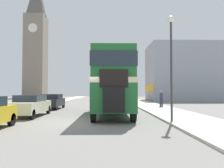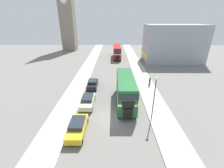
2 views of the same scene
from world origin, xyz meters
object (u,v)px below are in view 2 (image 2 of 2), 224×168
object	(u,v)px
car_parked_mid	(88,101)
car_parked_far	(93,84)
car_parked_near	(77,127)
church_tower	(66,3)
street_lamp	(155,92)
double_decker_bus	(126,88)
pedestrian_walking	(150,81)
bus_distant	(117,51)

from	to	relation	value
car_parked_mid	car_parked_far	size ratio (longest dim) A/B	1.10
car_parked_near	church_tower	distance (m)	54.66
street_lamp	church_tower	world-z (taller)	church_tower
car_parked_mid	street_lamp	size ratio (longest dim) A/B	0.77
car_parked_far	church_tower	world-z (taller)	church_tower
double_decker_bus	car_parked_near	distance (m)	9.24
car_parked_mid	car_parked_near	bearing A→B (deg)	-92.25
car_parked_far	pedestrian_walking	xyz separation A→B (m)	(11.14, 0.89, 0.32)
double_decker_bus	car_parked_mid	bearing A→B (deg)	-172.35
car_parked_mid	church_tower	distance (m)	49.27
bus_distant	pedestrian_walking	xyz separation A→B (m)	(5.93, -22.97, -1.33)
bus_distant	car_parked_near	size ratio (longest dim) A/B	2.29
car_parked_mid	church_tower	bearing A→B (deg)	107.80
pedestrian_walking	church_tower	size ratio (longest dim) A/B	0.05
double_decker_bus	church_tower	xyz separation A→B (m)	(-19.94, 43.36, 14.89)
car_parked_mid	street_lamp	xyz separation A→B (m)	(9.00, -3.37, 3.18)
car_parked_far	double_decker_bus	bearing A→B (deg)	-44.18
pedestrian_walking	church_tower	world-z (taller)	church_tower
bus_distant	car_parked_far	size ratio (longest dim) A/B	2.53
car_parked_near	pedestrian_walking	size ratio (longest dim) A/B	2.67
car_parked_far	pedestrian_walking	world-z (taller)	pedestrian_walking
car_parked_mid	pedestrian_walking	xyz separation A→B (m)	(11.06, 7.35, 0.31)
car_parked_mid	pedestrian_walking	size ratio (longest dim) A/B	2.65
church_tower	car_parked_far	bearing A→B (deg)	-69.49
car_parked_far	pedestrian_walking	distance (m)	11.18
pedestrian_walking	car_parked_near	bearing A→B (deg)	-130.22
car_parked_far	car_parked_mid	bearing A→B (deg)	-89.30
car_parked_mid	car_parked_far	bearing A→B (deg)	90.70
car_parked_near	street_lamp	world-z (taller)	street_lamp
pedestrian_walking	street_lamp	distance (m)	11.29
car_parked_far	pedestrian_walking	bearing A→B (deg)	4.59
car_parked_far	street_lamp	distance (m)	13.75
street_lamp	church_tower	distance (m)	54.55
car_parked_near	car_parked_mid	size ratio (longest dim) A/B	1.01
double_decker_bus	bus_distant	distance (m)	29.55
car_parked_far	car_parked_near	bearing A→B (deg)	-90.72
car_parked_mid	bus_distant	bearing A→B (deg)	80.40
street_lamp	double_decker_bus	bearing A→B (deg)	127.95
car_parked_near	church_tower	size ratio (longest dim) A/B	0.13
car_parked_near	car_parked_far	xyz separation A→B (m)	(0.16, 12.47, -0.02)
bus_distant	car_parked_mid	world-z (taller)	bus_distant
double_decker_bus	pedestrian_walking	bearing A→B (deg)	51.15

